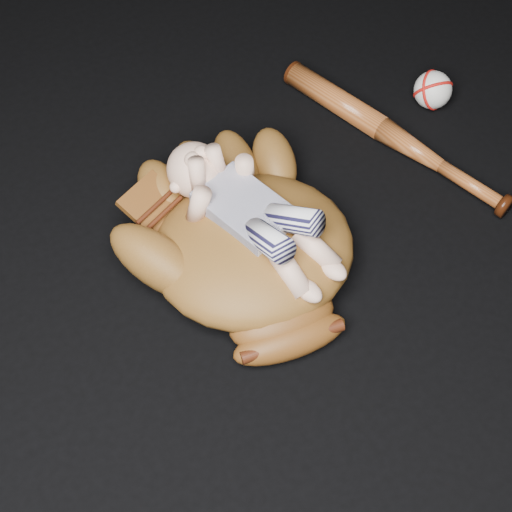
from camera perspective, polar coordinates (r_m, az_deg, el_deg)
The scene contains 4 objects.
baseball_glove at distance 1.24m, azimuth -0.24°, elevation 0.97°, with size 0.41×0.46×0.15m, color #5C3713, non-canonical shape.
newborn_baby at distance 1.21m, azimuth 0.12°, elevation 2.97°, with size 0.16×0.34×0.14m, color #E9B396, non-canonical shape.
baseball_bat at distance 1.48m, azimuth 10.01°, elevation 8.56°, with size 0.05×0.50×0.05m, color brown, non-canonical shape.
baseball at distance 1.57m, azimuth 12.74°, elevation 11.70°, with size 0.07×0.07×0.07m, color white.
Camera 1 is at (-0.55, -0.70, 1.07)m, focal length 55.00 mm.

